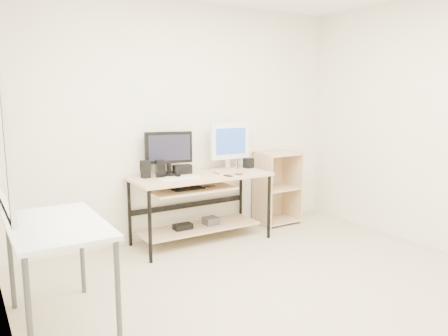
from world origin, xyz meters
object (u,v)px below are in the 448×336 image
Objects in this scene: black_monitor at (169,150)px; audio_controller at (160,169)px; white_imac at (230,142)px; shelf_unit at (275,187)px; desk at (199,194)px; side_table at (57,234)px.

black_monitor is 2.79× the size of audio_controller.
white_imac is 0.94m from audio_controller.
audio_controller is (-1.57, -0.07, 0.39)m from shelf_unit.
audio_controller is at bearing 166.54° from desk.
shelf_unit is at bearing 23.33° from side_table.
black_monitor is 0.24m from audio_controller.
side_table is 1.90m from black_monitor.
audio_controller reaches higher than shelf_unit.
shelf_unit is (2.83, 1.22, -0.22)m from side_table.
side_table is 1.88× the size of white_imac.
audio_controller is (1.26, 1.16, 0.17)m from side_table.
white_imac is (2.17, 1.24, 0.39)m from side_table.
side_table is 1.11× the size of shelf_unit.
white_imac is (-0.66, 0.02, 0.60)m from shelf_unit.
black_monitor reaches higher than side_table.
white_imac reaches higher than desk.
side_table is 5.57× the size of audio_controller.
desk is at bearing -160.31° from white_imac.
desk is at bearing -172.23° from shelf_unit.
audio_controller is (-0.91, -0.08, -0.22)m from white_imac.
shelf_unit is at bearing 7.39° from audio_controller.
side_table is at bearing -156.67° from shelf_unit.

